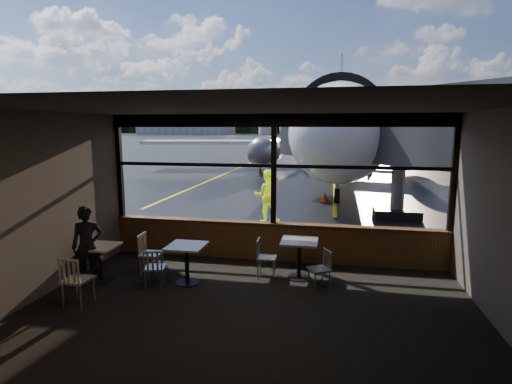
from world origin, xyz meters
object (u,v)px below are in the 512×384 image
(chair_mid_s, at_px, (155,268))
(cafe_table_mid, at_px, (187,264))
(chair_near_w, at_px, (267,258))
(ground_crew, at_px, (267,196))
(jet_bridge, at_px, (398,146))
(cafe_table_near, at_px, (299,260))
(passenger, at_px, (88,246))
(cone_wing, at_px, (260,170))
(chair_mid_w, at_px, (152,254))
(cone_nose, at_px, (325,196))
(cafe_table_left, at_px, (100,263))
(chair_near_e, at_px, (319,270))
(chair_left_s, at_px, (78,280))
(airliner, at_px, (341,95))

(chair_mid_s, bearing_deg, cafe_table_mid, 17.85)
(chair_near_w, bearing_deg, ground_crew, -172.65)
(jet_bridge, distance_m, chair_mid_s, 9.75)
(cafe_table_near, bearing_deg, ground_crew, 106.80)
(cafe_table_near, xyz_separation_m, passenger, (-4.17, -1.17, 0.40))
(cafe_table_near, relative_size, cone_wing, 1.85)
(chair_mid_w, relative_size, ground_crew, 0.52)
(jet_bridge, xyz_separation_m, cafe_table_near, (-2.88, -6.60, -2.12))
(cafe_table_near, distance_m, cone_nose, 9.20)
(cone_nose, height_order, cone_wing, cone_nose)
(jet_bridge, height_order, chair_mid_s, jet_bridge)
(cafe_table_left, xyz_separation_m, chair_mid_s, (1.28, -0.13, 0.03))
(cafe_table_near, bearing_deg, chair_near_w, -175.73)
(cafe_table_near, xyz_separation_m, chair_near_e, (0.44, -0.49, -0.02))
(jet_bridge, xyz_separation_m, chair_mid_s, (-5.68, -7.64, -2.13))
(cafe_table_near, height_order, chair_left_s, chair_left_s)
(chair_near_w, xyz_separation_m, cone_nose, (1.03, 9.24, -0.19))
(cafe_table_mid, bearing_deg, chair_near_w, 22.90)
(chair_near_w, height_order, cone_wing, chair_near_w)
(cafe_table_mid, height_order, chair_near_w, chair_near_w)
(cafe_table_left, relative_size, chair_mid_s, 0.93)
(chair_near_e, bearing_deg, chair_near_w, 40.16)
(cafe_table_mid, xyz_separation_m, cafe_table_left, (-1.83, -0.21, -0.03))
(cafe_table_near, distance_m, cafe_table_mid, 2.35)
(cafe_table_near, height_order, cafe_table_left, cafe_table_near)
(jet_bridge, height_order, cafe_table_near, jet_bridge)
(chair_mid_w, bearing_deg, cone_wing, -179.24)
(chair_mid_s, height_order, cone_wing, chair_mid_s)
(chair_mid_w, xyz_separation_m, cone_wing, (-1.26, 20.17, -0.24))
(cafe_table_mid, bearing_deg, chair_mid_w, 161.70)
(airliner, height_order, cafe_table_left, airliner)
(airliner, relative_size, cone_nose, 76.17)
(jet_bridge, xyz_separation_m, ground_crew, (-4.39, -1.61, -1.64))
(jet_bridge, bearing_deg, chair_near_w, -118.25)
(airliner, xyz_separation_m, chair_mid_s, (-3.85, -22.01, -5.04))
(chair_mid_w, bearing_deg, cafe_table_left, -63.30)
(airliner, xyz_separation_m, chair_near_e, (-0.62, -21.45, -5.06))
(chair_mid_s, height_order, ground_crew, ground_crew)
(chair_mid_w, bearing_deg, jet_bridge, 136.34)
(cafe_table_left, xyz_separation_m, chair_near_w, (3.39, 0.86, 0.04))
(chair_near_w, distance_m, chair_mid_w, 2.50)
(cafe_table_near, relative_size, ground_crew, 0.47)
(chair_near_w, distance_m, passenger, 3.68)
(cafe_table_left, bearing_deg, cone_wing, 90.98)
(jet_bridge, height_order, cafe_table_mid, jet_bridge)
(jet_bridge, xyz_separation_m, cafe_table_left, (-6.96, -7.51, -2.16))
(passenger, bearing_deg, chair_near_e, -19.85)
(chair_near_e, bearing_deg, ground_crew, -9.24)
(chair_near_w, bearing_deg, chair_near_e, 67.10)
(cafe_table_near, xyz_separation_m, cafe_table_mid, (-2.24, -0.71, -0.01))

